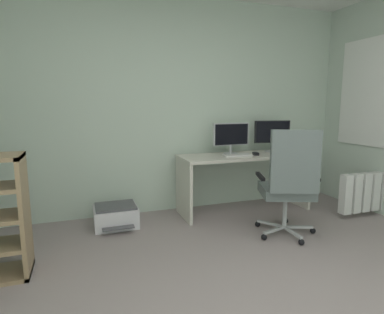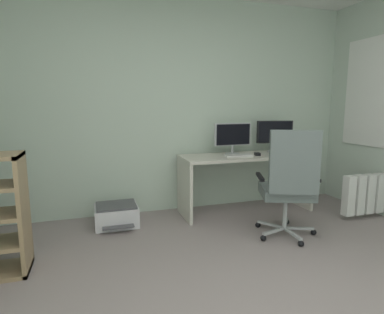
# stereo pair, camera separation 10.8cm
# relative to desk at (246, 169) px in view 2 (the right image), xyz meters

# --- Properties ---
(wall_back) EXTENTS (4.77, 0.10, 2.62)m
(wall_back) POSITION_rel_desk_xyz_m (-0.87, 0.40, 0.77)
(wall_back) COLOR silver
(wall_back) RESTS_ON ground
(desk) EXTENTS (1.63, 0.56, 0.72)m
(desk) POSITION_rel_desk_xyz_m (0.00, 0.00, 0.00)
(desk) COLOR beige
(desk) RESTS_ON ground
(monitor_main) EXTENTS (0.49, 0.18, 0.39)m
(monitor_main) POSITION_rel_desk_xyz_m (-0.14, 0.10, 0.41)
(monitor_main) COLOR #B2B5B7
(monitor_main) RESTS_ON desk
(monitor_secondary) EXTENTS (0.48, 0.18, 0.41)m
(monitor_secondary) POSITION_rel_desk_xyz_m (0.45, 0.10, 0.42)
(monitor_secondary) COLOR #B2B5B7
(monitor_secondary) RESTS_ON desk
(keyboard) EXTENTS (0.35, 0.15, 0.02)m
(keyboard) POSITION_rel_desk_xyz_m (-0.15, -0.09, 0.19)
(keyboard) COLOR silver
(keyboard) RESTS_ON desk
(computer_mouse) EXTENTS (0.08, 0.11, 0.03)m
(computer_mouse) POSITION_rel_desk_xyz_m (0.10, -0.09, 0.20)
(computer_mouse) COLOR black
(computer_mouse) RESTS_ON desk
(office_chair) EXTENTS (0.65, 0.66, 1.10)m
(office_chair) POSITION_rel_desk_xyz_m (0.01, -0.90, 0.04)
(office_chair) COLOR #B7BABC
(office_chair) RESTS_ON ground
(printer) EXTENTS (0.47, 0.47, 0.24)m
(printer) POSITION_rel_desk_xyz_m (-1.59, -0.01, -0.42)
(printer) COLOR silver
(printer) RESTS_ON ground
(radiator) EXTENTS (0.97, 0.10, 0.47)m
(radiator) POSITION_rel_desk_xyz_m (1.42, -0.66, -0.25)
(radiator) COLOR white
(radiator) RESTS_ON ground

